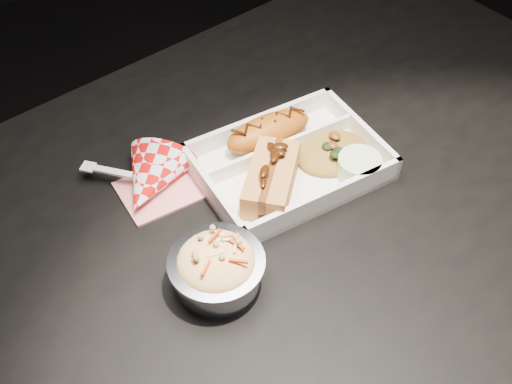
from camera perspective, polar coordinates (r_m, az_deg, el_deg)
dining_table at (r=0.94m, az=2.98°, el=-4.45°), size 1.20×0.80×0.75m
food_tray at (r=0.90m, az=2.90°, el=2.42°), size 0.28×0.22×0.04m
fried_pastry at (r=0.92m, az=1.11°, el=5.42°), size 0.14×0.07×0.05m
hotdog at (r=0.85m, az=1.35°, el=1.32°), size 0.13×0.12×0.06m
fried_rice_mound at (r=0.91m, az=6.80°, el=3.99°), size 0.12×0.11×0.03m
cupcake_liner at (r=0.89m, az=9.15°, el=2.22°), size 0.06×0.06×0.03m
foil_coleslaw_cup at (r=0.76m, az=-3.53°, el=-6.65°), size 0.12×0.12×0.07m
napkin_fork at (r=0.88m, az=-9.40°, el=0.98°), size 0.15×0.16×0.10m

